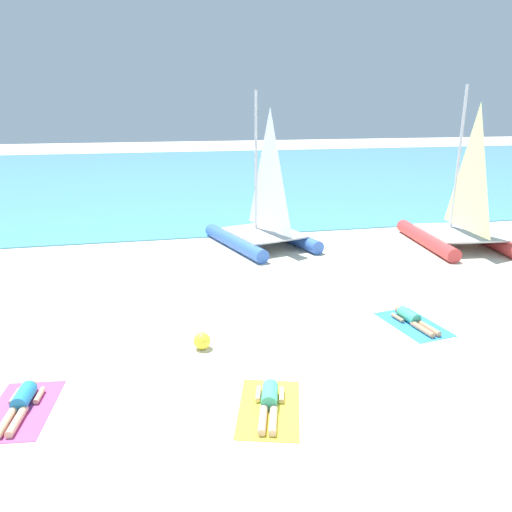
{
  "coord_description": "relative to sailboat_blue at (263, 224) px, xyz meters",
  "views": [
    {
      "loc": [
        -2.95,
        -7.63,
        5.32
      ],
      "look_at": [
        0.0,
        5.61,
        1.2
      ],
      "focal_mm": 34.97,
      "sensor_mm": 36.0,
      "label": 1
    }
  ],
  "objects": [
    {
      "name": "beach_ball",
      "position": [
        -3.35,
        -8.17,
        -0.68
      ],
      "size": [
        0.39,
        0.39,
        0.39
      ],
      "primitive_type": "sphere",
      "color": "yellow",
      "rests_on": "ground"
    },
    {
      "name": "sunbather_right",
      "position": [
        2.01,
        -7.96,
        -0.74
      ],
      "size": [
        0.64,
        1.57,
        0.3
      ],
      "rotation": [
        0.0,
        0.0,
        0.15
      ],
      "color": "#3FB28C",
      "rests_on": "towel_right"
    },
    {
      "name": "sunbather_left",
      "position": [
        -6.84,
        -9.78,
        -0.74
      ],
      "size": [
        0.6,
        1.57,
        0.3
      ],
      "rotation": [
        0.0,
        0.0,
        -0.12
      ],
      "color": "#268CCC",
      "rests_on": "towel_left"
    },
    {
      "name": "towel_left",
      "position": [
        -6.85,
        -9.84,
        -0.87
      ],
      "size": [
        1.32,
        2.02,
        0.01
      ],
      "primitive_type": "cube",
      "rotation": [
        0.0,
        0.0,
        -0.12
      ],
      "color": "#D84C99",
      "rests_on": "ground"
    },
    {
      "name": "sailboat_red",
      "position": [
        7.44,
        -1.71,
        0.03
      ],
      "size": [
        3.43,
        4.93,
        6.05
      ],
      "rotation": [
        0.0,
        0.0,
        -0.11
      ],
      "color": "#CC3838",
      "rests_on": "ground"
    },
    {
      "name": "sailboat_blue",
      "position": [
        0.0,
        0.0,
        0.0
      ],
      "size": [
        3.99,
        5.11,
        5.86
      ],
      "rotation": [
        0.0,
        0.0,
        0.28
      ],
      "color": "blue",
      "rests_on": "ground"
    },
    {
      "name": "ground_plane",
      "position": [
        -1.43,
        -0.81,
        -0.87
      ],
      "size": [
        120.0,
        120.0,
        0.0
      ],
      "primitive_type": "plane",
      "color": "beige"
    },
    {
      "name": "towel_right",
      "position": [
        2.02,
        -8.02,
        -0.87
      ],
      "size": [
        1.37,
        2.04,
        0.01
      ],
      "primitive_type": "cube",
      "rotation": [
        0.0,
        0.0,
        0.15
      ],
      "color": "#338CD8",
      "rests_on": "ground"
    },
    {
      "name": "towel_middle",
      "position": [
        -2.43,
        -10.77,
        -0.87
      ],
      "size": [
        1.6,
        2.14,
        0.01
      ],
      "primitive_type": "cube",
      "rotation": [
        0.0,
        0.0,
        -0.29
      ],
      "color": "yellow",
      "rests_on": "ground"
    },
    {
      "name": "ocean_water",
      "position": [
        -1.43,
        21.66,
        -0.85
      ],
      "size": [
        120.0,
        40.0,
        0.05
      ],
      "primitive_type": "cube",
      "color": "#4C9EB7",
      "rests_on": "ground"
    },
    {
      "name": "sunbather_middle",
      "position": [
        -2.41,
        -10.71,
        -0.74
      ],
      "size": [
        0.82,
        1.54,
        0.3
      ],
      "rotation": [
        0.0,
        0.0,
        -0.29
      ],
      "color": "#3FB28C",
      "rests_on": "towel_middle"
    }
  ]
}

